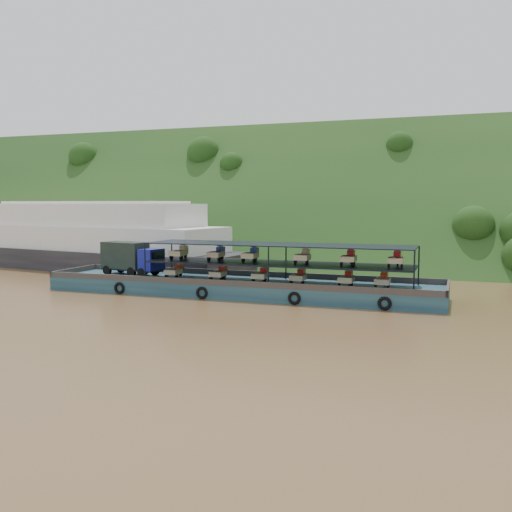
% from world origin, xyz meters
% --- Properties ---
extents(ground, '(160.00, 160.00, 0.00)m').
position_xyz_m(ground, '(0.00, 0.00, 0.00)').
color(ground, brown).
rests_on(ground, ground).
extents(hillside, '(140.00, 39.60, 39.60)m').
position_xyz_m(hillside, '(0.00, 36.00, 0.00)').
color(hillside, '#143513').
rests_on(hillside, ground).
extents(cargo_barge, '(35.00, 7.18, 4.54)m').
position_xyz_m(cargo_barge, '(-3.27, 0.54, 1.08)').
color(cargo_barge, '#132E45').
rests_on(cargo_barge, ground).
extents(passenger_ferry, '(41.84, 16.72, 8.25)m').
position_xyz_m(passenger_ferry, '(-27.06, 13.41, 3.57)').
color(passenger_ferry, black).
rests_on(passenger_ferry, ground).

